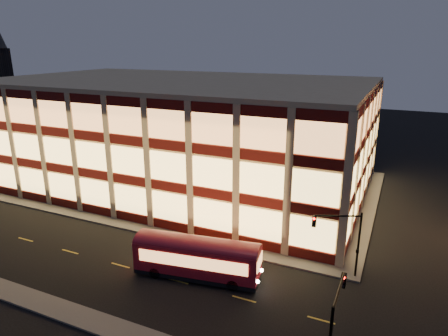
% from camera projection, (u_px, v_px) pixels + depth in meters
% --- Properties ---
extents(ground, '(200.00, 200.00, 0.00)m').
position_uv_depth(ground, '(126.00, 230.00, 42.76)').
color(ground, black).
rests_on(ground, ground).
extents(sidewalk_office_south, '(54.00, 2.00, 0.15)m').
position_uv_depth(sidewalk_office_south, '(110.00, 221.00, 44.80)').
color(sidewalk_office_south, '#514F4C').
rests_on(sidewalk_office_south, ground).
extents(sidewalk_office_east, '(2.00, 30.00, 0.15)m').
position_uv_depth(sidewalk_office_east, '(368.00, 208.00, 48.42)').
color(sidewalk_office_east, '#514F4C').
rests_on(sidewalk_office_east, ground).
extents(sidewalk_near, '(100.00, 2.00, 0.15)m').
position_uv_depth(sidewalk_near, '(23.00, 296.00, 31.45)').
color(sidewalk_near, '#514F4C').
rests_on(sidewalk_near, ground).
extents(office_building, '(50.45, 30.45, 14.50)m').
position_uv_depth(office_building, '(181.00, 131.00, 56.45)').
color(office_building, tan).
rests_on(office_building, ground).
extents(church_tower, '(5.00, 5.00, 18.00)m').
position_uv_depth(church_tower, '(0.00, 85.00, 102.50)').
color(church_tower, '#2D2621').
rests_on(church_tower, ground).
extents(traffic_signal_far, '(3.79, 1.87, 6.00)m').
position_uv_depth(traffic_signal_far, '(343.00, 234.00, 32.96)').
color(traffic_signal_far, black).
rests_on(traffic_signal_far, ground).
extents(traffic_signal_near, '(0.32, 4.45, 6.00)m').
position_uv_depth(traffic_signal_near, '(335.00, 320.00, 22.66)').
color(traffic_signal_near, black).
rests_on(traffic_signal_near, ground).
extents(trolley_bus, '(10.95, 4.28, 3.61)m').
position_uv_depth(trolley_bus, '(197.00, 256.00, 33.72)').
color(trolley_bus, maroon).
rests_on(trolley_bus, ground).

